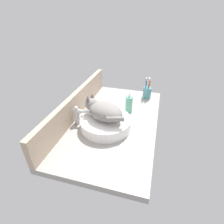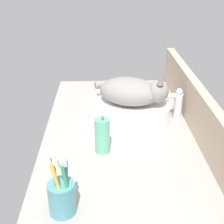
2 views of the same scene
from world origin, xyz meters
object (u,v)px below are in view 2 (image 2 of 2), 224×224
object	(u,v)px
sink_basin	(129,111)
soap_dispenser	(102,135)
cat	(132,91)
faucet	(176,102)
toothbrush_cup	(62,197)

from	to	relation	value
sink_basin	soap_dispenser	world-z (taller)	soap_dispenser
cat	soap_dispenser	xyz separation A→B (cm)	(23.99, -12.65, -6.42)
faucet	soap_dispenser	size ratio (longest dim) A/B	0.83
faucet	toothbrush_cup	size ratio (longest dim) A/B	0.73
cat	toothbrush_cup	size ratio (longest dim) A/B	1.61
faucet	toothbrush_cup	world-z (taller)	toothbrush_cup
cat	soap_dispenser	bearing A→B (deg)	-27.80
sink_basin	faucet	world-z (taller)	faucet
cat	faucet	size ratio (longest dim) A/B	2.22
cat	sink_basin	bearing A→B (deg)	-106.78
soap_dispenser	toothbrush_cup	distance (cm)	31.34
toothbrush_cup	sink_basin	bearing A→B (deg)	157.36
cat	toothbrush_cup	bearing A→B (deg)	-23.98
toothbrush_cup	cat	bearing A→B (deg)	156.02
faucet	toothbrush_cup	bearing A→B (deg)	-38.13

